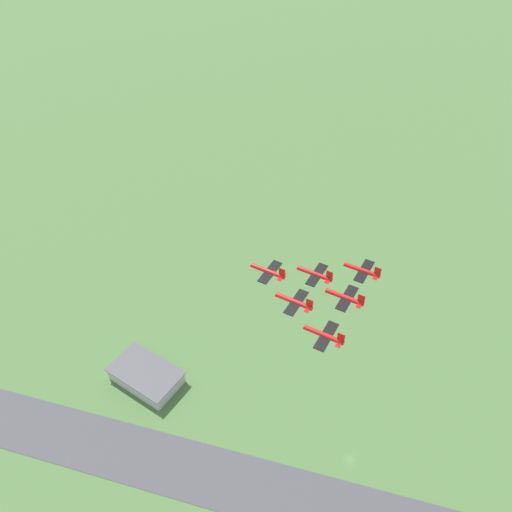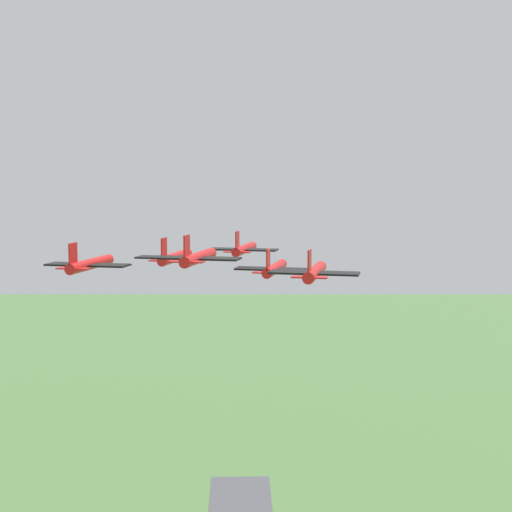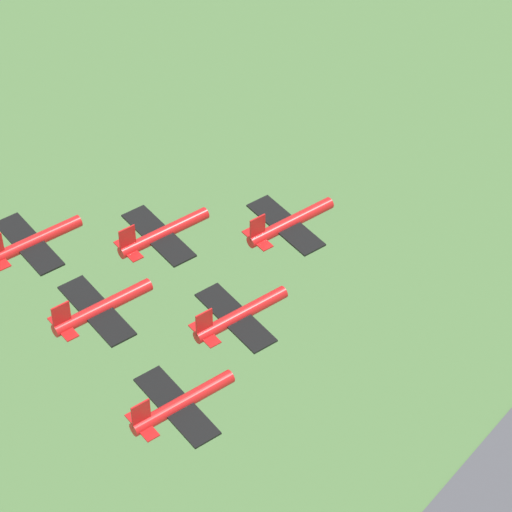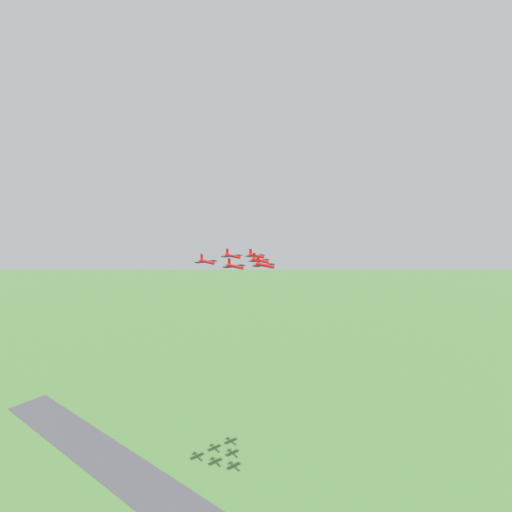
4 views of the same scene
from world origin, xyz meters
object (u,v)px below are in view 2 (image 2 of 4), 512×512
(jet_1, at_px, (174,257))
(jet_5, at_px, (314,272))
(jet_2, at_px, (274,268))
(jet_0, at_px, (244,249))
(jet_4, at_px, (198,257))
(jet_3, at_px, (89,264))

(jet_1, bearing_deg, jet_5, -29.54)
(jet_2, bearing_deg, jet_1, -180.00)
(jet_0, relative_size, jet_5, 1.00)
(jet_4, bearing_deg, jet_3, -180.00)
(jet_1, relative_size, jet_2, 1.00)
(jet_1, relative_size, jet_4, 1.00)
(jet_1, xyz_separation_m, jet_2, (-1.03, 14.11, -1.21))
(jet_2, xyz_separation_m, jet_4, (12.51, -6.18, 2.60))
(jet_4, relative_size, jet_5, 1.00)
(jet_0, relative_size, jet_4, 1.00)
(jet_2, relative_size, jet_5, 1.00)
(jet_4, bearing_deg, jet_2, 59.53)
(jet_2, bearing_deg, jet_0, 120.47)
(jet_5, bearing_deg, jet_1, 150.46)
(jet_0, xyz_separation_m, jet_1, (12.51, -6.18, -0.14))
(jet_1, distance_m, jet_2, 14.20)
(jet_1, height_order, jet_5, jet_5)
(jet_3, bearing_deg, jet_0, 59.53)
(jet_0, bearing_deg, jet_4, -90.00)
(jet_3, bearing_deg, jet_2, 29.54)
(jet_5, bearing_deg, jet_3, -180.00)
(jet_3, height_order, jet_5, jet_3)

